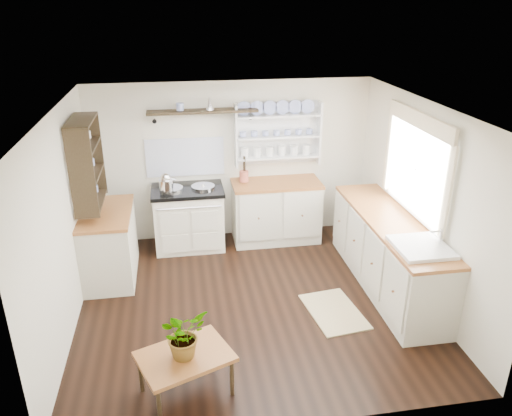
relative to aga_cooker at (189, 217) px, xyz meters
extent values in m
cube|color=black|center=(0.67, -1.57, -0.45)|extent=(4.00, 3.80, 0.01)
cube|color=silver|center=(0.67, 0.33, 0.70)|extent=(4.00, 0.02, 2.30)
cube|color=silver|center=(2.67, -1.57, 0.70)|extent=(0.02, 3.80, 2.30)
cube|color=silver|center=(-1.33, -1.57, 0.70)|extent=(0.02, 3.80, 2.30)
cube|color=white|center=(0.67, -1.57, 1.85)|extent=(4.00, 3.80, 0.01)
cube|color=white|center=(2.63, -1.42, 1.05)|extent=(0.04, 1.40, 1.00)
cube|color=white|center=(2.61, -1.42, 1.05)|extent=(0.02, 1.50, 1.10)
cube|color=beige|center=(2.59, -1.42, 1.63)|extent=(0.04, 1.55, 0.18)
cube|color=#EDE6CD|center=(0.00, 0.00, -0.03)|extent=(0.96, 0.62, 0.84)
cube|color=black|center=(0.00, 0.00, 0.41)|extent=(1.00, 0.66, 0.05)
cylinder|color=silver|center=(-0.22, 0.00, 0.45)|extent=(0.32, 0.32, 0.03)
cylinder|color=silver|center=(0.22, 0.00, 0.45)|extent=(0.32, 0.32, 0.03)
cylinder|color=silver|center=(0.00, -0.35, 0.29)|extent=(0.86, 0.02, 0.02)
cube|color=beige|center=(1.27, 0.03, -0.01)|extent=(1.25, 0.60, 0.88)
cube|color=brown|center=(1.27, 0.03, 0.43)|extent=(1.27, 0.63, 0.04)
cube|color=beige|center=(2.37, -1.47, -0.01)|extent=(0.60, 2.40, 0.88)
cube|color=brown|center=(2.37, -1.47, 0.43)|extent=(0.62, 2.43, 0.04)
cube|color=white|center=(2.37, -2.22, 0.35)|extent=(0.55, 0.60, 0.28)
cylinder|color=silver|center=(2.57, -2.22, 0.55)|extent=(0.02, 0.02, 0.22)
cube|color=beige|center=(-1.03, -0.67, -0.01)|extent=(0.60, 1.10, 0.88)
cube|color=brown|center=(-1.03, -0.67, 0.43)|extent=(0.62, 1.13, 0.04)
cube|color=white|center=(1.32, 0.31, 1.10)|extent=(1.20, 0.03, 0.90)
cube|color=white|center=(1.32, 0.22, 1.10)|extent=(1.20, 0.22, 0.02)
cylinder|color=navy|center=(1.32, 0.23, 1.37)|extent=(0.20, 0.02, 0.20)
cube|color=black|center=(0.27, 0.20, 1.47)|extent=(1.50, 0.24, 0.04)
cone|color=black|center=(-0.38, 0.27, 1.36)|extent=(0.06, 0.20, 0.06)
cone|color=black|center=(0.92, 0.27, 1.36)|extent=(0.06, 0.20, 0.06)
cube|color=black|center=(-1.17, -0.67, 1.10)|extent=(0.28, 0.80, 1.05)
cylinder|color=#AB503E|center=(0.81, 0.11, 0.53)|extent=(0.13, 0.13, 0.15)
cube|color=brown|center=(-0.15, -2.94, -0.05)|extent=(0.94, 0.82, 0.04)
cylinder|color=black|center=(-0.39, -3.28, -0.26)|extent=(0.04, 0.04, 0.39)
cylinder|color=black|center=(-0.56, -2.85, -0.26)|extent=(0.04, 0.04, 0.39)
cylinder|color=black|center=(0.25, -3.03, -0.26)|extent=(0.04, 0.04, 0.39)
cylinder|color=black|center=(0.08, -2.60, -0.26)|extent=(0.04, 0.04, 0.39)
imported|color=#3F7233|center=(-0.15, -2.94, 0.20)|extent=(0.53, 0.52, 0.44)
cube|color=#957C57|center=(1.56, -1.94, -0.45)|extent=(0.65, 0.91, 0.02)
camera|label=1|loc=(-0.11, -6.54, 2.90)|focal=35.00mm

